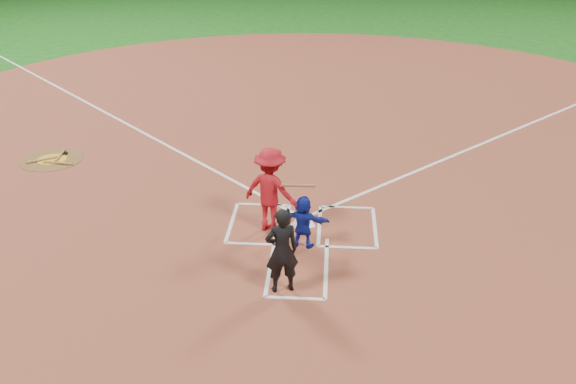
# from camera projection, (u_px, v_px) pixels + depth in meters

# --- Properties ---
(ground) EXTENTS (120.00, 120.00, 0.00)m
(ground) POSITION_uv_depth(u_px,v_px,m) (303.00, 225.00, 14.22)
(ground) COLOR #165715
(ground) RESTS_ON ground
(home_plate_dirt) EXTENTS (28.00, 28.00, 0.01)m
(home_plate_dirt) POSITION_uv_depth(u_px,v_px,m) (313.00, 131.00, 19.61)
(home_plate_dirt) COLOR brown
(home_plate_dirt) RESTS_ON ground
(home_plate) EXTENTS (0.60, 0.60, 0.02)m
(home_plate) POSITION_uv_depth(u_px,v_px,m) (303.00, 224.00, 14.22)
(home_plate) COLOR white
(home_plate) RESTS_ON home_plate_dirt
(on_deck_circle) EXTENTS (1.70, 1.70, 0.01)m
(on_deck_circle) POSITION_uv_depth(u_px,v_px,m) (52.00, 159.00, 17.54)
(on_deck_circle) COLOR brown
(on_deck_circle) RESTS_ON home_plate_dirt
(on_deck_logo) EXTENTS (0.80, 0.80, 0.00)m
(on_deck_logo) POSITION_uv_depth(u_px,v_px,m) (52.00, 159.00, 17.54)
(on_deck_logo) COLOR gold
(on_deck_logo) RESTS_ON on_deck_circle
(on_deck_bat_a) EXTENTS (0.14, 0.84, 0.06)m
(on_deck_bat_a) POSITION_uv_depth(u_px,v_px,m) (61.00, 155.00, 17.74)
(on_deck_bat_a) COLOR #A16C3B
(on_deck_bat_a) RESTS_ON on_deck_circle
(on_deck_bat_b) EXTENTS (0.73, 0.53, 0.06)m
(on_deck_bat_b) POSITION_uv_depth(u_px,v_px,m) (43.00, 159.00, 17.45)
(on_deck_bat_b) COLOR olive
(on_deck_bat_b) RESTS_ON on_deck_circle
(on_deck_bat_c) EXTENTS (0.84, 0.16, 0.06)m
(on_deck_bat_c) POSITION_uv_depth(u_px,v_px,m) (58.00, 163.00, 17.24)
(on_deck_bat_c) COLOR olive
(on_deck_bat_c) RESTS_ON on_deck_circle
(bat_weight_donut) EXTENTS (0.19, 0.19, 0.05)m
(bat_weight_donut) POSITION_uv_depth(u_px,v_px,m) (64.00, 153.00, 17.88)
(bat_weight_donut) COLOR black
(bat_weight_donut) RESTS_ON on_deck_circle
(catcher) EXTENTS (1.10, 0.59, 1.13)m
(catcher) POSITION_uv_depth(u_px,v_px,m) (303.00, 222.00, 13.16)
(catcher) COLOR #1322A0
(catcher) RESTS_ON home_plate_dirt
(umpire) EXTENTS (0.71, 0.58, 1.69)m
(umpire) POSITION_uv_depth(u_px,v_px,m) (282.00, 251.00, 11.59)
(umpire) COLOR black
(umpire) RESTS_ON home_plate_dirt
(chalk_markings) EXTENTS (28.35, 17.32, 0.01)m
(chalk_markings) POSITION_uv_depth(u_px,v_px,m) (312.00, 139.00, 18.96)
(chalk_markings) COLOR white
(chalk_markings) RESTS_ON home_plate_dirt
(batter_at_plate) EXTENTS (1.66, 1.09, 1.89)m
(batter_at_plate) POSITION_uv_depth(u_px,v_px,m) (271.00, 190.00, 13.64)
(batter_at_plate) COLOR #AE131E
(batter_at_plate) RESTS_ON home_plate_dirt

